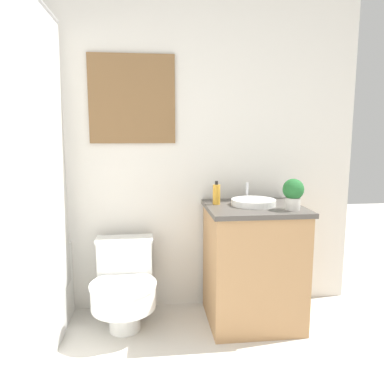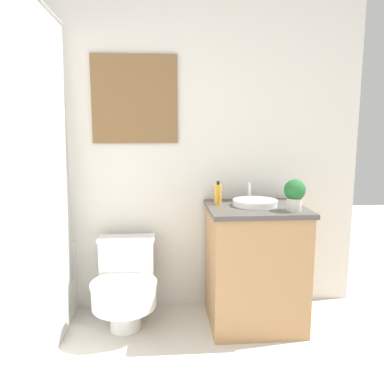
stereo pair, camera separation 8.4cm
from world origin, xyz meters
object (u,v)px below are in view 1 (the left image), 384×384
(sink, at_px, (253,202))
(potted_plant, at_px, (293,193))
(toilet, at_px, (124,285))
(soap_bottle, at_px, (216,194))

(sink, distance_m, potted_plant, 0.28)
(toilet, relative_size, sink, 1.73)
(sink, bearing_deg, soap_bottle, 165.75)
(sink, xyz_separation_m, potted_plant, (0.20, -0.18, 0.09))
(toilet, xyz_separation_m, soap_bottle, (0.62, 0.06, 0.58))
(sink, distance_m, soap_bottle, 0.25)
(soap_bottle, bearing_deg, potted_plant, -28.42)
(sink, bearing_deg, potted_plant, -41.38)
(sink, relative_size, soap_bottle, 2.08)
(toilet, distance_m, potted_plant, 1.24)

